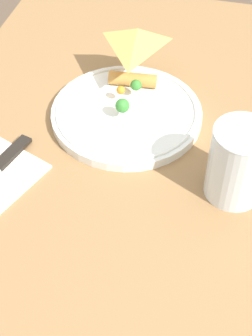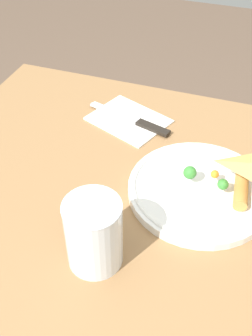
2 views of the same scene
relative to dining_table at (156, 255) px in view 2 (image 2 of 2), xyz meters
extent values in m
cube|color=olive|center=(0.00, 0.00, 0.11)|extent=(0.97, 0.77, 0.03)
cube|color=brown|center=(0.44, -0.34, -0.27)|extent=(0.06, 0.06, 0.73)
cylinder|color=white|center=(-0.05, -0.07, 0.13)|extent=(0.25, 0.25, 0.02)
torus|color=white|center=(-0.05, -0.07, 0.14)|extent=(0.24, 0.24, 0.01)
pyramid|color=#DBA351|center=(-0.07, -0.07, 0.15)|extent=(0.12, 0.10, 0.02)
cylinder|color=#C68942|center=(-0.12, -0.07, 0.15)|extent=(0.03, 0.09, 0.02)
sphere|color=#388433|center=(-0.09, -0.06, 0.17)|extent=(0.02, 0.02, 0.02)
sphere|color=orange|center=(-0.07, -0.08, 0.16)|extent=(0.01, 0.01, 0.01)
sphere|color=#388433|center=(-0.03, -0.07, 0.17)|extent=(0.02, 0.02, 0.02)
cylinder|color=white|center=(0.07, 0.13, 0.18)|extent=(0.08, 0.08, 0.12)
cylinder|color=white|center=(0.07, 0.13, 0.17)|extent=(0.07, 0.07, 0.09)
torus|color=white|center=(0.07, 0.13, 0.24)|extent=(0.09, 0.09, 0.00)
cube|color=white|center=(0.14, -0.24, 0.13)|extent=(0.19, 0.17, 0.00)
cube|color=black|center=(0.08, -0.22, 0.13)|extent=(0.08, 0.04, 0.01)
cube|color=silver|center=(0.17, -0.25, 0.13)|extent=(0.13, 0.05, 0.00)
ellipsoid|color=silver|center=(0.23, -0.26, 0.13)|extent=(0.02, 0.02, 0.00)
camera|label=1|loc=(0.59, 0.09, 0.71)|focal=55.00mm
camera|label=2|loc=(-0.11, 0.48, 0.66)|focal=45.00mm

